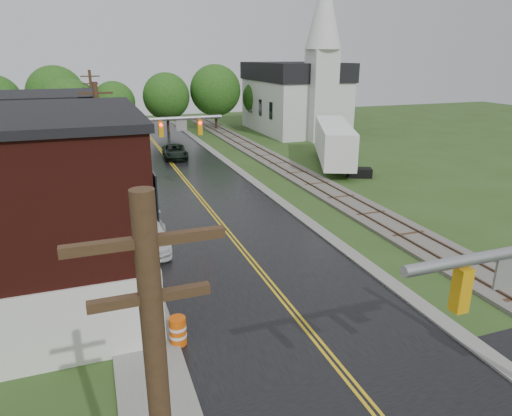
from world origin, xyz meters
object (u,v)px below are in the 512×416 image
church (298,90)px  pickup_white (150,236)px  tree_left_c (10,126)px  suv_dark (175,152)px  utility_pole_c (94,115)px  utility_pole_b (103,160)px  semi_trailer (334,141)px  construction_barrel (178,331)px  tree_left_e (72,112)px  traffic_signal_far (150,138)px

church → pickup_white: 42.58m
pickup_white → tree_left_c: bearing=116.7°
suv_dark → utility_pole_c: bearing=174.0°
utility_pole_b → semi_trailer: (21.68, 12.06, -2.33)m
utility_pole_c → construction_barrel: size_ratio=8.01×
tree_left_e → pickup_white: size_ratio=1.63×
utility_pole_c → utility_pole_b: bearing=-90.0°
traffic_signal_far → semi_trailer: size_ratio=0.56×
tree_left_c → suv_dark: bearing=10.4°
tree_left_e → semi_trailer: bearing=-26.5°
tree_left_e → semi_trailer: (23.73, -11.83, -2.42)m
church → semi_trailer: (-5.12, -19.67, -3.44)m
church → construction_barrel: 50.65m
utility_pole_b → suv_dark: size_ratio=1.76×
traffic_signal_far → semi_trailer: bearing=21.1°
tree_left_e → suv_dark: tree_left_e is taller
traffic_signal_far → construction_barrel: bearing=-95.1°
utility_pole_c → semi_trailer: bearing=-24.6°
utility_pole_c → tree_left_e: (-2.05, 1.90, 0.09)m
church → pickup_white: (-24.80, -34.23, -5.11)m
traffic_signal_far → utility_pole_c: 17.33m
pickup_white → construction_barrel: bearing=-88.4°
utility_pole_c → tree_left_c: size_ratio=1.18×
tree_left_c → traffic_signal_far: bearing=-51.2°
utility_pole_c → pickup_white: (2.00, -24.49, -3.99)m
tree_left_e → semi_trailer: tree_left_e is taller
tree_left_c → tree_left_e: bearing=50.2°
tree_left_c → suv_dark: 15.37m
utility_pole_c → pickup_white: bearing=-85.3°
suv_dark → pickup_white: bearing=-99.0°
traffic_signal_far → tree_left_c: tree_left_c is taller
traffic_signal_far → suv_dark: 16.70m
traffic_signal_far → utility_pole_c: bearing=101.1°
church → semi_trailer: bearing=-104.6°
tree_left_c → semi_trailer: 29.39m
tree_left_e → semi_trailer: size_ratio=0.62×
suv_dark → construction_barrel: size_ratio=4.56×
utility_pole_c → tree_left_e: utility_pole_c is taller
utility_pole_b → utility_pole_c: 22.00m
construction_barrel → tree_left_e: bearing=96.1°
tree_left_c → pickup_white: (9.05, -20.39, -3.79)m
utility_pole_b → tree_left_e: bearing=94.9°
tree_left_e → suv_dark: (9.65, -3.32, -4.10)m
semi_trailer → construction_barrel: bearing=-129.6°
suv_dark → utility_pole_b: bearing=-105.7°
tree_left_c → construction_barrel: 31.43m
church → semi_trailer: size_ratio=1.53×
tree_left_c → suv_dark: (14.65, 2.68, -3.80)m
church → construction_barrel: church is taller
utility_pole_c → church: bearing=20.0°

